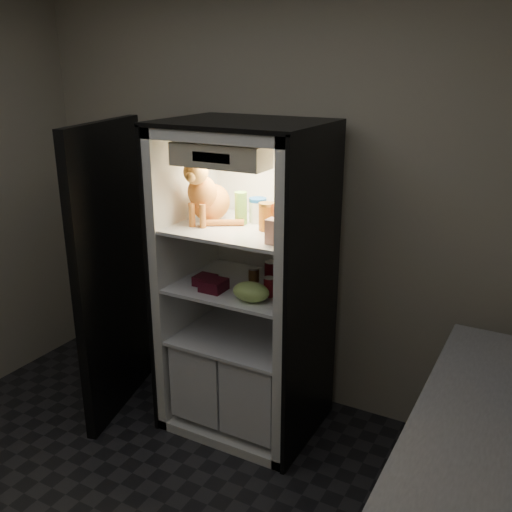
{
  "coord_description": "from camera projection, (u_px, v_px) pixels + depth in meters",
  "views": [
    {
      "loc": [
        1.56,
        -1.36,
        2.17
      ],
      "look_at": [
        0.09,
        1.32,
        1.13
      ],
      "focal_mm": 40.0,
      "sensor_mm": 36.0,
      "label": 1
    }
  ],
  "objects": [
    {
      "name": "soda_can_b",
      "position": [
        287.0,
        280.0,
        3.2
      ],
      "size": [
        0.08,
        0.08,
        0.14
      ],
      "color": "black",
      "rests_on": "refrigerator"
    },
    {
      "name": "grape_bag",
      "position": [
        251.0,
        292.0,
        3.08
      ],
      "size": [
        0.21,
        0.15,
        0.1
      ],
      "primitive_type": "ellipsoid",
      "color": "#98C15A",
      "rests_on": "refrigerator"
    },
    {
      "name": "salsa_jar",
      "position": [
        266.0,
        217.0,
        3.12
      ],
      "size": [
        0.09,
        0.09,
        0.15
      ],
      "color": "maroon",
      "rests_on": "refrigerator"
    },
    {
      "name": "soda_can_c",
      "position": [
        269.0,
        287.0,
        3.14
      ],
      "size": [
        0.06,
        0.06,
        0.11
      ],
      "color": "black",
      "rests_on": "refrigerator"
    },
    {
      "name": "berry_box_left",
      "position": [
        205.0,
        280.0,
        3.31
      ],
      "size": [
        0.11,
        0.11,
        0.06
      ],
      "primitive_type": "cube",
      "color": "#4F0D1D",
      "rests_on": "refrigerator"
    },
    {
      "name": "berry_box_right",
      "position": [
        214.0,
        285.0,
        3.23
      ],
      "size": [
        0.13,
        0.13,
        0.07
      ],
      "primitive_type": "cube",
      "color": "#4F0D1D",
      "rests_on": "refrigerator"
    },
    {
      "name": "mayo_tub",
      "position": [
        258.0,
        210.0,
        3.28
      ],
      "size": [
        0.1,
        0.1,
        0.14
      ],
      "color": "white",
      "rests_on": "refrigerator"
    },
    {
      "name": "tabby_cat",
      "position": [
        207.0,
        196.0,
        3.26
      ],
      "size": [
        0.36,
        0.4,
        0.42
      ],
      "rotation": [
        0.0,
        0.0,
        0.11
      ],
      "color": "#C05318",
      "rests_on": "refrigerator"
    },
    {
      "name": "condiment_jar",
      "position": [
        254.0,
        274.0,
        3.36
      ],
      "size": [
        0.06,
        0.06,
        0.09
      ],
      "color": "brown",
      "rests_on": "refrigerator"
    },
    {
      "name": "room_shell",
      "position": [
        54.0,
        226.0,
        2.02
      ],
      "size": [
        3.6,
        3.6,
        3.6
      ],
      "color": "white",
      "rests_on": "floor"
    },
    {
      "name": "pepper_jar",
      "position": [
        291.0,
        215.0,
        3.08
      ],
      "size": [
        0.11,
        0.11,
        0.19
      ],
      "color": "#A02215",
      "rests_on": "refrigerator"
    },
    {
      "name": "cream_carton",
      "position": [
        274.0,
        231.0,
        2.9
      ],
      "size": [
        0.08,
        0.08,
        0.13
      ],
      "primitive_type": "cube",
      "color": "silver",
      "rests_on": "refrigerator"
    },
    {
      "name": "fridge_door",
      "position": [
        112.0,
        274.0,
        3.56
      ],
      "size": [
        0.28,
        0.86,
        1.85
      ],
      "rotation": [
        0.0,
        0.0,
        0.26
      ],
      "color": "black",
      "rests_on": "floor"
    },
    {
      "name": "refrigerator",
      "position": [
        248.0,
        304.0,
        3.43
      ],
      "size": [
        0.9,
        0.72,
        1.88
      ],
      "color": "white",
      "rests_on": "floor"
    },
    {
      "name": "parmesan_shaker",
      "position": [
        241.0,
        208.0,
        3.24
      ],
      "size": [
        0.07,
        0.07,
        0.19
      ],
      "color": "green",
      "rests_on": "refrigerator"
    },
    {
      "name": "soda_can_a",
      "position": [
        271.0,
        273.0,
        3.32
      ],
      "size": [
        0.07,
        0.07,
        0.14
      ],
      "color": "black",
      "rests_on": "refrigerator"
    }
  ]
}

